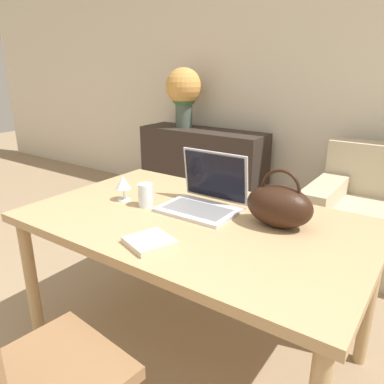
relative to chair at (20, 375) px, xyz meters
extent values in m
cube|color=beige|center=(0.03, 2.97, 0.84)|extent=(10.00, 0.06, 2.70)
cube|color=tan|center=(0.05, 0.85, 0.21)|extent=(1.53, 0.94, 0.04)
cylinder|color=tan|center=(-0.66, 0.44, -0.16)|extent=(0.06, 0.06, 0.70)
cylinder|color=tan|center=(-0.66, 1.26, -0.16)|extent=(0.06, 0.06, 0.70)
cylinder|color=tan|center=(0.76, 1.26, -0.16)|extent=(0.06, 0.06, 0.70)
cube|color=olive|center=(0.01, 0.08, -0.07)|extent=(0.48, 0.48, 0.05)
cylinder|color=olive|center=(-0.16, 0.28, -0.31)|extent=(0.04, 0.04, 0.41)
cube|color=#C1B293|center=(0.23, 2.38, -0.23)|extent=(0.20, 0.85, 0.56)
cube|color=#332823|center=(-1.08, 2.63, -0.12)|extent=(1.30, 0.40, 0.79)
cube|color=silver|center=(0.02, 0.92, 0.23)|extent=(0.35, 0.25, 0.02)
cube|color=gray|center=(0.02, 0.92, 0.24)|extent=(0.30, 0.16, 0.00)
cube|color=silver|center=(0.02, 1.07, 0.36)|extent=(0.35, 0.04, 0.25)
cube|color=black|center=(0.02, 1.06, 0.37)|extent=(0.33, 0.04, 0.22)
cylinder|color=silver|center=(-0.23, 0.84, 0.28)|extent=(0.07, 0.07, 0.11)
cylinder|color=silver|center=(-0.38, 0.84, 0.23)|extent=(0.07, 0.07, 0.01)
cylinder|color=silver|center=(-0.38, 0.84, 0.26)|extent=(0.01, 0.01, 0.06)
cone|color=silver|center=(-0.38, 0.84, 0.32)|extent=(0.08, 0.08, 0.06)
ellipsoid|color=black|center=(0.39, 0.98, 0.32)|extent=(0.29, 0.18, 0.18)
torus|color=black|center=(0.39, 0.98, 0.39)|extent=(0.17, 0.01, 0.17)
cylinder|color=#47564C|center=(-1.33, 2.66, 0.40)|extent=(0.17, 0.17, 0.27)
sphere|color=#3D6B38|center=(-1.33, 2.66, 0.60)|extent=(0.27, 0.27, 0.27)
sphere|color=#D6994C|center=(-1.33, 2.66, 0.67)|extent=(0.36, 0.36, 0.36)
cube|color=beige|center=(0.06, 0.54, 0.24)|extent=(0.21, 0.21, 0.02)
camera|label=1|loc=(0.93, -0.43, 0.88)|focal=35.00mm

